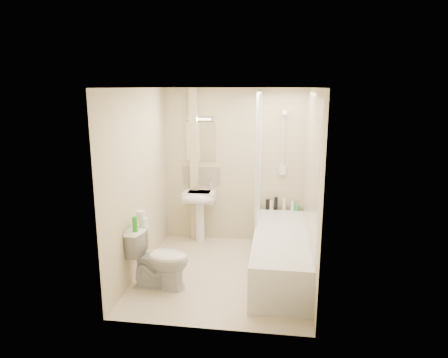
# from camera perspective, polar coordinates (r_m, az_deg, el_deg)

# --- Properties ---
(floor) EXTENTS (2.50, 2.50, 0.00)m
(floor) POSITION_cam_1_polar(r_m,az_deg,el_deg) (5.43, -0.16, -13.31)
(floor) COLOR beige
(floor) RESTS_ON ground
(wall_back) EXTENTS (2.20, 0.02, 2.40)m
(wall_back) POSITION_cam_1_polar(r_m,az_deg,el_deg) (6.23, 1.46, 1.82)
(wall_back) COLOR beige
(wall_back) RESTS_ON ground
(wall_left) EXTENTS (0.02, 2.50, 2.40)m
(wall_left) POSITION_cam_1_polar(r_m,az_deg,el_deg) (5.28, -12.07, -0.51)
(wall_left) COLOR beige
(wall_left) RESTS_ON ground
(wall_right) EXTENTS (0.02, 2.50, 2.40)m
(wall_right) POSITION_cam_1_polar(r_m,az_deg,el_deg) (4.98, 12.45, -1.34)
(wall_right) COLOR beige
(wall_right) RESTS_ON ground
(ceiling) EXTENTS (2.20, 2.50, 0.02)m
(ceiling) POSITION_cam_1_polar(r_m,az_deg,el_deg) (4.87, -0.18, 12.91)
(ceiling) COLOR white
(ceiling) RESTS_ON wall_back
(tile_back) EXTENTS (0.70, 0.01, 1.75)m
(tile_back) POSITION_cam_1_polar(r_m,az_deg,el_deg) (6.14, 8.45, 3.65)
(tile_back) COLOR beige
(tile_back) RESTS_ON wall_back
(tile_right) EXTENTS (0.01, 2.10, 1.75)m
(tile_right) POSITION_cam_1_polar(r_m,az_deg,el_deg) (5.03, 12.36, 1.43)
(tile_right) COLOR beige
(tile_right) RESTS_ON wall_right
(pipe_boxing) EXTENTS (0.12, 0.12, 2.40)m
(pipe_boxing) POSITION_cam_1_polar(r_m,az_deg,el_deg) (6.27, -4.24, 1.87)
(pipe_boxing) COLOR beige
(pipe_boxing) RESTS_ON ground
(splashback) EXTENTS (0.60, 0.02, 0.30)m
(splashback) POSITION_cam_1_polar(r_m,az_deg,el_deg) (6.33, -3.24, 0.42)
(splashback) COLOR beige
(splashback) RESTS_ON wall_back
(mirror) EXTENTS (0.46, 0.01, 0.60)m
(mirror) POSITION_cam_1_polar(r_m,az_deg,el_deg) (6.23, -3.31, 5.36)
(mirror) COLOR white
(mirror) RESTS_ON wall_back
(strip_light) EXTENTS (0.42, 0.07, 0.07)m
(strip_light) POSITION_cam_1_polar(r_m,az_deg,el_deg) (6.17, -3.39, 8.74)
(strip_light) COLOR silver
(strip_light) RESTS_ON wall_back
(bathtub) EXTENTS (0.70, 2.10, 0.55)m
(bathtub) POSITION_cam_1_polar(r_m,az_deg,el_deg) (5.35, 8.09, -10.45)
(bathtub) COLOR white
(bathtub) RESTS_ON ground
(shower_screen) EXTENTS (0.04, 0.92, 1.80)m
(shower_screen) POSITION_cam_1_polar(r_m,az_deg,el_deg) (5.71, 4.96, 3.29)
(shower_screen) COLOR white
(shower_screen) RESTS_ON bathtub
(shower_fixture) EXTENTS (0.10, 0.16, 0.99)m
(shower_fixture) POSITION_cam_1_polar(r_m,az_deg,el_deg) (6.07, 8.47, 4.71)
(shower_fixture) COLOR white
(shower_fixture) RESTS_ON wall_back
(pedestal_sink) EXTENTS (0.49, 0.46, 0.94)m
(pedestal_sink) POSITION_cam_1_polar(r_m,az_deg,el_deg) (6.21, -3.60, -3.37)
(pedestal_sink) COLOR white
(pedestal_sink) RESTS_ON ground
(bottle_black_a) EXTENTS (0.06, 0.06, 0.16)m
(bottle_black_a) POSITION_cam_1_polar(r_m,az_deg,el_deg) (6.24, 6.27, -3.63)
(bottle_black_a) COLOR black
(bottle_black_a) RESTS_ON bathtub
(bottle_white_a) EXTENTS (0.05, 0.05, 0.15)m
(bottle_white_a) POSITION_cam_1_polar(r_m,az_deg,el_deg) (6.24, 6.76, -3.70)
(bottle_white_a) COLOR white
(bottle_white_a) RESTS_ON bathtub
(bottle_black_b) EXTENTS (0.05, 0.05, 0.20)m
(bottle_black_b) POSITION_cam_1_polar(r_m,az_deg,el_deg) (6.23, 7.43, -3.47)
(bottle_black_b) COLOR black
(bottle_black_b) RESTS_ON bathtub
(bottle_cream) EXTENTS (0.05, 0.05, 0.19)m
(bottle_cream) POSITION_cam_1_polar(r_m,az_deg,el_deg) (6.23, 8.61, -3.56)
(bottle_cream) COLOR beige
(bottle_cream) RESTS_ON bathtub
(bottle_white_b) EXTENTS (0.05, 0.05, 0.15)m
(bottle_white_b) POSITION_cam_1_polar(r_m,az_deg,el_deg) (6.24, 9.76, -3.77)
(bottle_white_b) COLOR white
(bottle_white_b) RESTS_ON bathtub
(bottle_green) EXTENTS (0.06, 0.06, 0.09)m
(bottle_green) POSITION_cam_1_polar(r_m,az_deg,el_deg) (6.25, 10.39, -4.04)
(bottle_green) COLOR green
(bottle_green) RESTS_ON bathtub
(toilet) EXTENTS (0.50, 0.78, 0.74)m
(toilet) POSITION_cam_1_polar(r_m,az_deg,el_deg) (5.02, -9.23, -11.11)
(toilet) COLOR white
(toilet) RESTS_ON ground
(toilet_roll_lower) EXTENTS (0.11, 0.11, 0.10)m
(toilet_roll_lower) POSITION_cam_1_polar(r_m,az_deg,el_deg) (5.01, -11.47, -6.08)
(toilet_roll_lower) COLOR white
(toilet_roll_lower) RESTS_ON toilet
(toilet_roll_upper) EXTENTS (0.11, 0.11, 0.11)m
(toilet_roll_upper) POSITION_cam_1_polar(r_m,az_deg,el_deg) (4.95, -11.80, -5.08)
(toilet_roll_upper) COLOR white
(toilet_roll_upper) RESTS_ON toilet_roll_lower
(green_bottle) EXTENTS (0.06, 0.06, 0.18)m
(green_bottle) POSITION_cam_1_polar(r_m,az_deg,el_deg) (4.84, -12.61, -6.30)
(green_bottle) COLOR green
(green_bottle) RESTS_ON toilet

